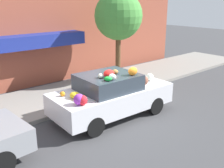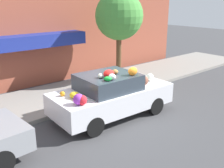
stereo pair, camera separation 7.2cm
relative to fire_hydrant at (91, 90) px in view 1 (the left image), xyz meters
The scene contains 6 objects.
ground_plane 1.65m from the fire_hydrant, 98.99° to the right, with size 60.00×60.00×0.00m, color #424244.
sidewalk_curb 1.24m from the fire_hydrant, 102.16° to the left, with size 24.00×3.20×0.14m.
building_facade 3.89m from the fire_hydrant, 94.89° to the left, with size 18.00×1.20×4.92m.
street_tree 3.81m from the fire_hydrant, 24.63° to the left, with size 2.19×2.19×4.14m.
fire_hydrant is the anchor object (origin of this frame).
art_car 1.63m from the fire_hydrant, 100.31° to the right, with size 4.27×2.02×1.80m.
Camera 1 is at (-5.50, -6.37, 3.86)m, focal length 42.00 mm.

